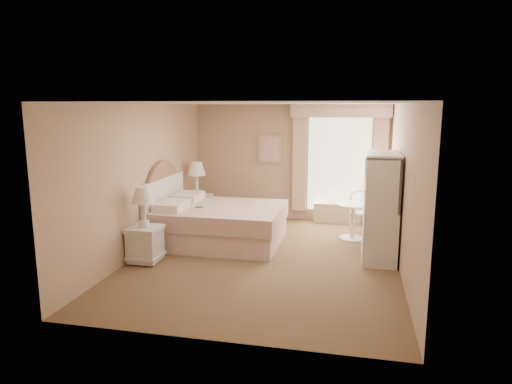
% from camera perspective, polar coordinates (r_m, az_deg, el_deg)
% --- Properties ---
extents(room, '(4.21, 5.51, 2.51)m').
position_cam_1_polar(room, '(7.25, 1.21, 1.11)').
color(room, brown).
rests_on(room, ground).
extents(window, '(2.05, 0.22, 2.51)m').
position_cam_1_polar(window, '(9.74, 10.34, 3.93)').
color(window, white).
rests_on(window, room).
extents(framed_art, '(0.52, 0.04, 0.62)m').
position_cam_1_polar(framed_art, '(9.95, 1.69, 5.44)').
color(framed_art, tan).
rests_on(framed_art, room).
extents(bed, '(2.28, 1.80, 1.59)m').
position_cam_1_polar(bed, '(8.36, -5.42, -3.75)').
color(bed, tan).
rests_on(bed, room).
extents(nightstand_near, '(0.50, 0.50, 1.21)m').
position_cam_1_polar(nightstand_near, '(7.47, -13.75, -5.16)').
color(nightstand_near, white).
rests_on(nightstand_near, room).
extents(nightstand_far, '(0.54, 0.54, 1.30)m').
position_cam_1_polar(nightstand_far, '(9.67, -7.37, -1.13)').
color(nightstand_far, white).
rests_on(nightstand_far, room).
extents(round_table, '(0.64, 0.64, 0.68)m').
position_cam_1_polar(round_table, '(8.69, 12.03, -2.89)').
color(round_table, silver).
rests_on(round_table, room).
extents(cafe_chair, '(0.49, 0.49, 0.84)m').
position_cam_1_polar(cafe_chair, '(9.11, 12.84, -2.09)').
color(cafe_chair, silver).
rests_on(cafe_chair, room).
extents(armoire, '(0.52, 1.04, 1.73)m').
position_cam_1_polar(armoire, '(7.61, 15.29, -2.89)').
color(armoire, white).
rests_on(armoire, room).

